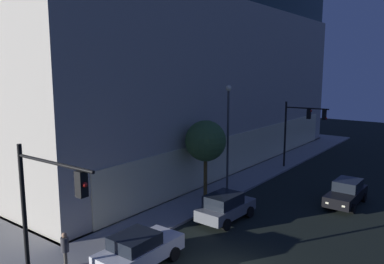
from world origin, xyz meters
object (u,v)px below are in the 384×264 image
(street_lamp_sidewalk, at_px, (228,126))
(sidewalk_tree, at_px, (206,141))
(car_white, at_px, (139,250))
(car_grey, at_px, (225,207))
(car_black, at_px, (346,193))
(traffic_light_far_corner, at_px, (301,123))
(pedestrian_waiting, at_px, (65,247))
(traffic_light_near_corner, at_px, (43,202))
(modern_building, at_px, (128,70))

(street_lamp_sidewalk, distance_m, sidewalk_tree, 2.15)
(car_white, relative_size, car_grey, 1.04)
(car_grey, height_order, car_black, car_grey)
(traffic_light_far_corner, height_order, pedestrian_waiting, traffic_light_far_corner)
(sidewalk_tree, bearing_deg, traffic_light_far_corner, -11.69)
(traffic_light_near_corner, distance_m, street_lamp_sidewalk, 16.05)
(pedestrian_waiting, bearing_deg, traffic_light_near_corner, -138.11)
(traffic_light_near_corner, bearing_deg, car_white, -8.19)
(street_lamp_sidewalk, xyz_separation_m, car_black, (3.00, -7.75, -4.31))
(traffic_light_near_corner, bearing_deg, car_grey, -4.43)
(pedestrian_waiting, xyz_separation_m, car_white, (2.32, -2.38, -0.32))
(traffic_light_far_corner, distance_m, street_lamp_sidewalk, 10.07)
(pedestrian_waiting, bearing_deg, traffic_light_far_corner, -4.05)
(modern_building, xyz_separation_m, car_white, (-18.93, -20.37, -8.34))
(car_grey, bearing_deg, car_black, -34.29)
(sidewalk_tree, bearing_deg, traffic_light_near_corner, -169.99)
(sidewalk_tree, relative_size, car_white, 1.25)
(traffic_light_far_corner, bearing_deg, street_lamp_sidewalk, 170.34)
(street_lamp_sidewalk, bearing_deg, car_white, -168.44)
(traffic_light_near_corner, xyz_separation_m, pedestrian_waiting, (1.97, 1.77, -3.10))
(sidewalk_tree, bearing_deg, car_grey, -128.48)
(traffic_light_near_corner, xyz_separation_m, sidewalk_tree, (14.14, 2.50, -0.08))
(traffic_light_near_corner, height_order, sidewalk_tree, traffic_light_near_corner)
(car_white, relative_size, car_black, 0.95)
(street_lamp_sidewalk, relative_size, car_black, 1.71)
(car_black, bearing_deg, street_lamp_sidewalk, 111.14)
(traffic_light_far_corner, xyz_separation_m, car_grey, (-14.38, -0.96, -3.54))
(modern_building, distance_m, street_lamp_sidewalk, 19.83)
(street_lamp_sidewalk, distance_m, car_white, 12.63)
(traffic_light_near_corner, height_order, traffic_light_far_corner, traffic_light_near_corner)
(car_white, bearing_deg, car_black, -20.13)
(traffic_light_far_corner, bearing_deg, car_black, -138.74)
(modern_building, height_order, traffic_light_near_corner, modern_building)
(traffic_light_far_corner, distance_m, car_black, 9.87)
(car_grey, bearing_deg, modern_building, 60.32)
(traffic_light_far_corner, distance_m, sidewalk_tree, 11.94)
(traffic_light_near_corner, bearing_deg, traffic_light_far_corner, 0.17)
(modern_building, height_order, car_white, modern_building)
(car_grey, distance_m, car_black, 9.05)
(traffic_light_far_corner, relative_size, car_black, 1.32)
(street_lamp_sidewalk, height_order, car_grey, street_lamp_sidewalk)
(car_grey, bearing_deg, pedestrian_waiting, 164.37)
(street_lamp_sidewalk, xyz_separation_m, car_grey, (-4.48, -2.65, -4.25))
(street_lamp_sidewalk, bearing_deg, modern_building, 67.95)
(car_black, bearing_deg, car_grey, 145.71)
(sidewalk_tree, height_order, car_black, sidewalk_tree)
(traffic_light_far_corner, bearing_deg, traffic_light_near_corner, -179.83)
(sidewalk_tree, relative_size, car_black, 1.19)
(car_white, bearing_deg, street_lamp_sidewalk, 11.56)
(traffic_light_near_corner, xyz_separation_m, car_black, (18.92, -5.98, -3.45))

